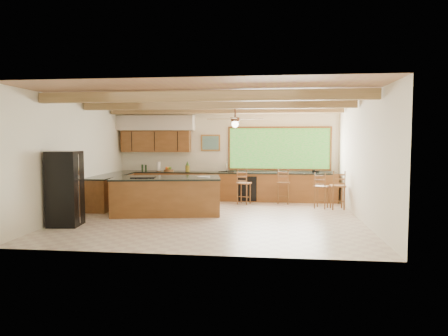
# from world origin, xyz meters

# --- Properties ---
(ground) EXTENTS (7.20, 7.20, 0.00)m
(ground) POSITION_xyz_m (0.00, 0.00, 0.00)
(ground) COLOR beige
(ground) RESTS_ON ground
(room_shell) EXTENTS (7.27, 6.54, 3.02)m
(room_shell) POSITION_xyz_m (-0.17, 0.65, 2.21)
(room_shell) COLOR white
(room_shell) RESTS_ON ground
(counter_run) EXTENTS (7.12, 3.10, 1.27)m
(counter_run) POSITION_xyz_m (-0.82, 2.52, 0.46)
(counter_run) COLOR brown
(counter_run) RESTS_ON ground
(island) EXTENTS (2.97, 1.77, 0.99)m
(island) POSITION_xyz_m (-1.30, 0.39, 0.49)
(island) COLOR brown
(island) RESTS_ON ground
(refrigerator) EXTENTS (0.73, 0.71, 1.70)m
(refrigerator) POSITION_xyz_m (-3.22, -1.30, 0.85)
(refrigerator) COLOR black
(refrigerator) RESTS_ON ground
(bar_stool_a) EXTENTS (0.48, 0.48, 1.06)m
(bar_stool_a) POSITION_xyz_m (0.62, 2.15, 0.63)
(bar_stool_a) COLOR brown
(bar_stool_a) RESTS_ON ground
(bar_stool_b) EXTENTS (0.42, 0.42, 1.06)m
(bar_stool_b) POSITION_xyz_m (1.82, 2.39, 0.63)
(bar_stool_b) COLOR brown
(bar_stool_b) RESTS_ON ground
(bar_stool_c) EXTENTS (0.49, 0.49, 1.04)m
(bar_stool_c) POSITION_xyz_m (2.87, 1.66, 0.61)
(bar_stool_c) COLOR brown
(bar_stool_c) RESTS_ON ground
(bar_stool_d) EXTENTS (0.41, 0.41, 1.10)m
(bar_stool_d) POSITION_xyz_m (3.30, 1.54, 0.65)
(bar_stool_d) COLOR brown
(bar_stool_d) RESTS_ON ground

